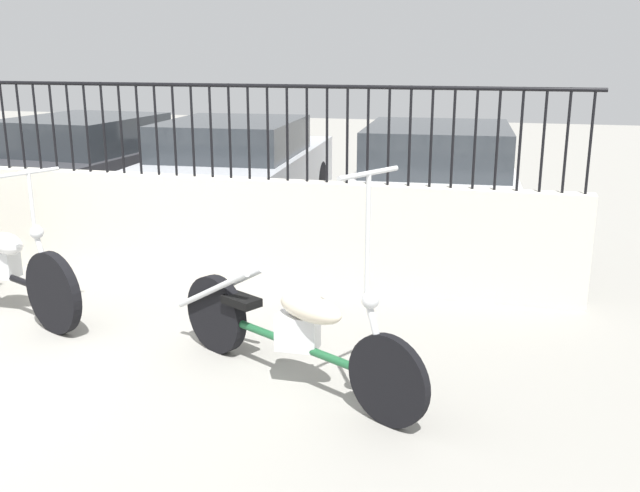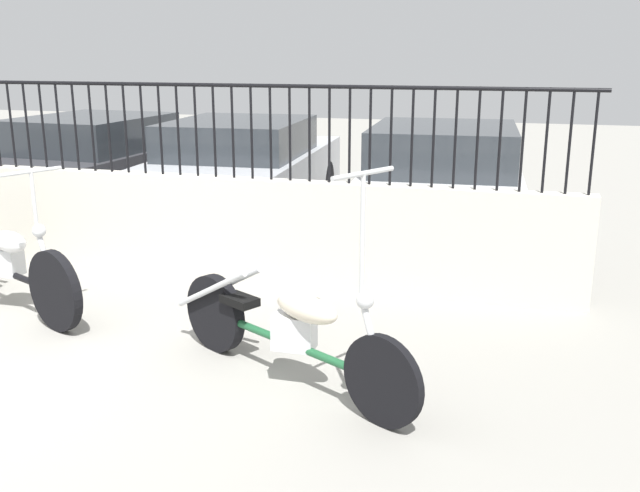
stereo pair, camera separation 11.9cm
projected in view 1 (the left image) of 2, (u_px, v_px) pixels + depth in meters
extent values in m
cube|color=beige|center=(154.00, 225.00, 7.20)|extent=(8.36, 0.18, 1.04)
cylinder|color=black|center=(4.00, 125.00, 7.33)|extent=(0.02, 0.02, 0.89)
cylinder|color=black|center=(21.00, 126.00, 7.28)|extent=(0.02, 0.02, 0.89)
cylinder|color=black|center=(37.00, 126.00, 7.24)|extent=(0.02, 0.02, 0.89)
cylinder|color=black|center=(53.00, 126.00, 7.19)|extent=(0.02, 0.02, 0.89)
cylinder|color=black|center=(70.00, 127.00, 7.15)|extent=(0.02, 0.02, 0.89)
cylinder|color=black|center=(87.00, 127.00, 7.10)|extent=(0.02, 0.02, 0.89)
cylinder|color=black|center=(104.00, 128.00, 7.06)|extent=(0.02, 0.02, 0.89)
cylinder|color=black|center=(121.00, 128.00, 7.01)|extent=(0.02, 0.02, 0.89)
cylinder|color=black|center=(139.00, 129.00, 6.97)|extent=(0.02, 0.02, 0.89)
cylinder|color=black|center=(156.00, 129.00, 6.92)|extent=(0.02, 0.02, 0.89)
cylinder|color=black|center=(174.00, 130.00, 6.88)|extent=(0.02, 0.02, 0.89)
cylinder|color=black|center=(193.00, 130.00, 6.83)|extent=(0.02, 0.02, 0.89)
cylinder|color=black|center=(211.00, 131.00, 6.79)|extent=(0.02, 0.02, 0.89)
cylinder|color=black|center=(230.00, 132.00, 6.74)|extent=(0.02, 0.02, 0.89)
cylinder|color=black|center=(249.00, 132.00, 6.70)|extent=(0.02, 0.02, 0.89)
cylinder|color=black|center=(268.00, 133.00, 6.65)|extent=(0.02, 0.02, 0.89)
cylinder|color=black|center=(287.00, 133.00, 6.61)|extent=(0.02, 0.02, 0.89)
cylinder|color=black|center=(307.00, 134.00, 6.56)|extent=(0.02, 0.02, 0.89)
cylinder|color=black|center=(327.00, 134.00, 6.52)|extent=(0.02, 0.02, 0.89)
cylinder|color=black|center=(347.00, 135.00, 6.47)|extent=(0.02, 0.02, 0.89)
cylinder|color=black|center=(368.00, 135.00, 6.43)|extent=(0.02, 0.02, 0.89)
cylinder|color=black|center=(389.00, 136.00, 6.38)|extent=(0.02, 0.02, 0.89)
cylinder|color=black|center=(410.00, 137.00, 6.34)|extent=(0.02, 0.02, 0.89)
cylinder|color=black|center=(431.00, 137.00, 6.29)|extent=(0.02, 0.02, 0.89)
cylinder|color=black|center=(453.00, 138.00, 6.25)|extent=(0.02, 0.02, 0.89)
cylinder|color=black|center=(475.00, 139.00, 6.20)|extent=(0.02, 0.02, 0.89)
cylinder|color=black|center=(498.00, 139.00, 6.16)|extent=(0.02, 0.02, 0.89)
cylinder|color=black|center=(520.00, 140.00, 6.11)|extent=(0.02, 0.02, 0.89)
cylinder|color=black|center=(543.00, 140.00, 6.07)|extent=(0.02, 0.02, 0.89)
cylinder|color=black|center=(567.00, 141.00, 6.02)|extent=(0.02, 0.02, 0.89)
cylinder|color=black|center=(591.00, 142.00, 5.98)|extent=(0.02, 0.02, 0.89)
cylinder|color=black|center=(145.00, 84.00, 6.83)|extent=(8.36, 0.04, 0.04)
cylinder|color=black|center=(388.00, 381.00, 4.31)|extent=(0.54, 0.34, 0.59)
cylinder|color=black|center=(216.00, 314.00, 5.39)|extent=(0.57, 0.37, 0.60)
cylinder|color=#1E5933|center=(293.00, 344.00, 4.85)|extent=(1.35, 0.78, 0.06)
cube|color=silver|center=(298.00, 332.00, 4.79)|extent=(0.28, 0.18, 0.24)
ellipsoid|color=beige|center=(310.00, 308.00, 4.66)|extent=(0.56, 0.43, 0.18)
cube|color=black|center=(242.00, 301.00, 5.15)|extent=(0.32, 0.28, 0.06)
cylinder|color=silver|center=(377.00, 338.00, 4.30)|extent=(0.21, 0.15, 0.51)
sphere|color=silver|center=(370.00, 300.00, 4.28)|extent=(0.11, 0.11, 0.11)
cylinder|color=silver|center=(368.00, 236.00, 4.19)|extent=(0.03, 0.03, 0.75)
cylinder|color=silver|center=(369.00, 173.00, 4.10)|extent=(0.28, 0.47, 0.03)
cylinder|color=silver|center=(212.00, 290.00, 5.25)|extent=(0.74, 0.44, 0.46)
cylinder|color=silver|center=(227.00, 286.00, 5.35)|extent=(0.74, 0.44, 0.46)
cylinder|color=black|center=(53.00, 293.00, 5.73)|extent=(0.65, 0.35, 0.68)
cylinder|color=black|center=(0.00, 273.00, 6.23)|extent=(1.43, 0.68, 0.06)
cube|color=silver|center=(1.00, 263.00, 6.17)|extent=(0.28, 0.18, 0.24)
ellipsoid|color=white|center=(6.00, 243.00, 6.05)|extent=(0.48, 0.36, 0.18)
cylinder|color=silver|center=(44.00, 261.00, 5.72)|extent=(0.22, 0.13, 0.51)
sphere|color=silver|center=(37.00, 232.00, 5.69)|extent=(0.11, 0.11, 0.11)
cylinder|color=silver|center=(31.00, 201.00, 5.64)|extent=(0.03, 0.03, 0.46)
cylinder|color=silver|center=(28.00, 173.00, 5.58)|extent=(0.24, 0.49, 0.03)
cylinder|color=black|center=(98.00, 168.00, 11.97)|extent=(0.15, 0.65, 0.64)
cylinder|color=black|center=(192.00, 173.00, 11.46)|extent=(0.15, 0.65, 0.64)
cylinder|color=black|center=(93.00, 206.00, 9.00)|extent=(0.15, 0.65, 0.64)
cube|color=#38383D|center=(95.00, 169.00, 10.43)|extent=(2.13, 4.41, 0.60)
cube|color=#2D3338|center=(82.00, 134.00, 10.09)|extent=(1.81, 2.17, 0.48)
cylinder|color=black|center=(211.00, 179.00, 10.91)|extent=(0.15, 0.65, 0.64)
cylinder|color=black|center=(319.00, 183.00, 10.60)|extent=(0.15, 0.65, 0.64)
cylinder|color=black|center=(139.00, 216.00, 8.47)|extent=(0.15, 0.65, 0.64)
cylinder|color=black|center=(277.00, 222.00, 8.16)|extent=(0.15, 0.65, 0.64)
cube|color=#B7BABF|center=(239.00, 178.00, 9.47)|extent=(2.03, 4.24, 0.68)
cube|color=#2D3338|center=(232.00, 138.00, 9.12)|extent=(1.73, 2.08, 0.44)
cylinder|color=black|center=(379.00, 186.00, 10.31)|extent=(0.14, 0.64, 0.64)
cylinder|color=black|center=(502.00, 191.00, 9.99)|extent=(0.14, 0.64, 0.64)
cylinder|color=black|center=(351.00, 229.00, 7.87)|extent=(0.14, 0.64, 0.64)
cylinder|color=black|center=(514.00, 236.00, 7.55)|extent=(0.14, 0.64, 0.64)
cube|color=silver|center=(436.00, 190.00, 8.87)|extent=(2.06, 4.25, 0.60)
cube|color=#2D3338|center=(438.00, 147.00, 8.53)|extent=(1.77, 2.08, 0.52)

